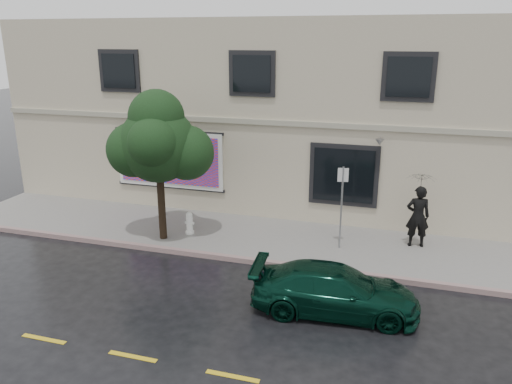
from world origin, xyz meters
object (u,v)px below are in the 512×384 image
(car, at_px, (335,290))
(pedestrian, at_px, (418,216))
(fire_hydrant, at_px, (189,223))
(street_tree, at_px, (158,145))

(car, relative_size, pedestrian, 2.05)
(pedestrian, xyz_separation_m, fire_hydrant, (-7.13, -1.07, -0.60))
(pedestrian, distance_m, fire_hydrant, 7.24)
(car, relative_size, fire_hydrant, 5.29)
(street_tree, xyz_separation_m, fire_hydrant, (0.66, 0.60, -2.70))
(pedestrian, bearing_deg, car, 57.81)
(car, bearing_deg, street_tree, 60.45)
(street_tree, height_order, fire_hydrant, street_tree)
(street_tree, bearing_deg, fire_hydrant, 42.37)
(car, distance_m, fire_hydrant, 6.20)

